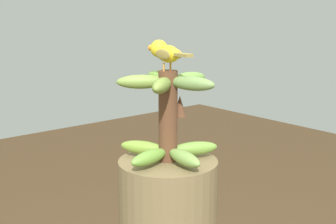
{
  "coord_description": "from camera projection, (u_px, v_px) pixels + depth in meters",
  "views": [
    {
      "loc": [
        -0.76,
        -0.9,
        1.37
      ],
      "look_at": [
        0.0,
        0.0,
        1.11
      ],
      "focal_mm": 47.4,
      "sensor_mm": 36.0,
      "label": 1
    }
  ],
  "objects": [
    {
      "name": "banana_bunch",
      "position": [
        168.0,
        116.0,
        1.21
      ],
      "size": [
        0.29,
        0.28,
        0.25
      ],
      "color": "brown",
      "rests_on": "banana_tree"
    },
    {
      "name": "perched_bird",
      "position": [
        165.0,
        52.0,
        1.18
      ],
      "size": [
        0.06,
        0.18,
        0.08
      ],
      "color": "#C68933",
      "rests_on": "banana_bunch"
    }
  ]
}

